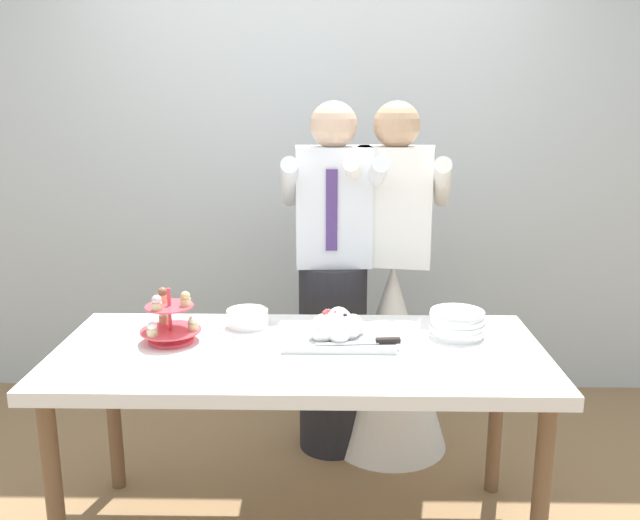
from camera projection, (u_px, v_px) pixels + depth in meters
The scene contains 8 objects.
rear_wall at pixel (311, 138), 3.75m from camera, with size 5.20×0.10×2.90m, color silver.
dessert_table at pixel (300, 367), 2.52m from camera, with size 1.80×0.80×0.78m.
cupcake_stand at pixel (170, 322), 2.55m from camera, with size 0.23×0.23×0.21m.
main_cake_tray at pixel (338, 329), 2.58m from camera, with size 0.44×0.31×0.12m.
plate_stack at pixel (457, 323), 2.63m from camera, with size 0.22×0.21×0.10m.
round_cake at pixel (248, 320), 2.71m from camera, with size 0.24×0.24×0.08m.
person_groom at pixel (333, 300), 3.19m from camera, with size 0.49×0.52×1.66m.
person_bride at pixel (392, 332), 3.24m from camera, with size 0.56×0.56×1.66m.
Camera 1 is at (0.12, -2.35, 1.68)m, focal length 38.16 mm.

